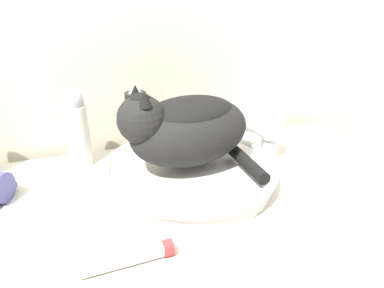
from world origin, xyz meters
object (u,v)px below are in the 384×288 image
(cream_tube, at_px, (129,258))
(hairspray_can_black, at_px, (137,124))
(cat, at_px, (186,127))
(faucet, at_px, (267,134))
(deodorant_stick, at_px, (189,128))
(lotion_bottle_white, at_px, (76,129))

(cream_tube, bearing_deg, hairspray_can_black, 77.59)
(cat, xyz_separation_m, cream_tube, (-0.16, -0.22, -0.13))
(cat, xyz_separation_m, faucet, (0.23, 0.04, -0.07))
(cat, xyz_separation_m, deodorant_stick, (0.06, 0.17, -0.08))
(cat, bearing_deg, hairspray_can_black, -74.78)
(hairspray_can_black, relative_size, lotion_bottle_white, 1.00)
(cat, relative_size, cream_tube, 1.99)
(deodorant_stick, bearing_deg, faucet, -36.70)
(faucet, relative_size, cream_tube, 0.93)
(lotion_bottle_white, bearing_deg, cream_tube, -80.49)
(cat, distance_m, faucet, 0.25)
(faucet, distance_m, cream_tube, 0.48)
(cat, distance_m, lotion_bottle_white, 0.29)
(deodorant_stick, height_order, cream_tube, deodorant_stick)
(faucet, xyz_separation_m, deodorant_stick, (-0.17, 0.13, -0.01))
(faucet, bearing_deg, cat, 0.19)
(hairspray_can_black, bearing_deg, deodorant_stick, -0.00)
(faucet, distance_m, lotion_bottle_white, 0.48)
(deodorant_stick, xyz_separation_m, cream_tube, (-0.23, -0.39, -0.05))
(hairspray_can_black, height_order, lotion_bottle_white, same)
(faucet, bearing_deg, hairspray_can_black, -32.68)
(deodorant_stick, bearing_deg, hairspray_can_black, 180.00)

